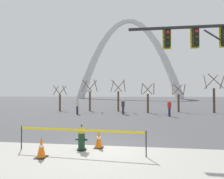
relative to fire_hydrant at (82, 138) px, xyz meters
The scene contains 16 objects.
ground_plane 1.12m from the fire_hydrant, 40.69° to the left, with size 240.00×240.00×0.00m, color #474749.
fire_hydrant is the anchor object (origin of this frame).
caution_tape_barrier 0.35m from the fire_hydrant, 86.75° to the right, with size 4.86×0.34×0.92m.
traffic_cone_by_hydrant 1.46m from the fire_hydrant, 141.87° to the right, with size 0.36×0.36×0.73m.
traffic_cone_mid_sidewalk 0.71m from the fire_hydrant, 28.85° to the left, with size 0.36×0.36×0.73m.
traffic_signal_gantry 7.73m from the fire_hydrant, 21.86° to the left, with size 6.42×0.44×6.00m.
monument_arch 71.45m from the fire_hydrant, 89.36° to the left, with size 47.65×2.81×36.49m.
tree_far_left 16.48m from the fire_hydrant, 116.61° to the left, with size 1.52×1.53×3.27m.
tree_left_mid 15.08m from the fire_hydrant, 102.84° to the left, with size 1.84×1.85×3.97m.
tree_center_left 14.64m from the fire_hydrant, 88.78° to the left, with size 1.82×1.83×3.94m.
tree_center_right 13.80m from the fire_hydrant, 73.90° to the left, with size 1.59×1.60×3.41m.
tree_right_mid 16.41m from the fire_hydrant, 62.53° to the left, with size 1.55×1.56×3.34m.
tree_far_right 18.17m from the fire_hydrant, 51.12° to the left, with size 2.05×2.06×4.45m.
pedestrian_walking_left 11.90m from the fire_hydrant, 109.01° to the left, with size 0.37×0.39×1.59m.
pedestrian_standing_center 11.79m from the fire_hydrant, 61.72° to the left, with size 0.30×0.39×1.59m.
pedestrian_walking_right 11.65m from the fire_hydrant, 84.80° to the left, with size 0.35×0.22×1.59m.
Camera 1 is at (1.15, -7.05, 2.19)m, focal length 26.92 mm.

